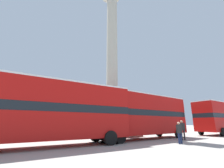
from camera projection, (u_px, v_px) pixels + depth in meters
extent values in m
plane|color=#ADA89E|center=(112.00, 136.00, 18.14)|extent=(200.00, 200.00, 0.00)
cube|color=#A39E8E|center=(112.00, 132.00, 18.27)|extent=(5.24, 5.24, 1.03)
cube|color=#A39E8E|center=(112.00, 123.00, 18.54)|extent=(3.77, 3.77, 1.03)
cylinder|color=#A39E8E|center=(112.00, 52.00, 20.96)|extent=(1.52, 1.52, 18.13)
cube|color=#A80F0C|center=(223.00, 125.00, 20.85)|extent=(10.70, 2.83, 1.67)
cube|color=black|center=(222.00, 116.00, 21.13)|extent=(10.70, 2.78, 0.55)
cube|color=#A80F0C|center=(220.00, 109.00, 21.39)|extent=(10.70, 2.83, 1.45)
cube|color=silver|center=(219.00, 104.00, 21.59)|extent=(10.70, 2.83, 0.12)
cylinder|color=black|center=(201.00, 131.00, 19.71)|extent=(1.01, 0.33, 1.00)
cylinder|color=black|center=(223.00, 132.00, 17.66)|extent=(1.01, 0.33, 1.00)
cube|color=#A80F0C|center=(52.00, 126.00, 10.01)|extent=(10.99, 2.59, 1.71)
cube|color=black|center=(53.00, 109.00, 10.29)|extent=(10.99, 2.54, 0.55)
cube|color=#A80F0C|center=(55.00, 94.00, 10.55)|extent=(10.99, 2.59, 1.49)
cube|color=silver|center=(56.00, 83.00, 10.76)|extent=(10.99, 2.59, 0.12)
cylinder|color=black|center=(96.00, 136.00, 12.73)|extent=(1.00, 0.31, 1.00)
cylinder|color=black|center=(111.00, 138.00, 10.66)|extent=(1.00, 0.31, 1.00)
cube|color=#A80F0C|center=(143.00, 125.00, 14.92)|extent=(11.35, 3.21, 1.69)
cube|color=black|center=(143.00, 114.00, 15.20)|extent=(11.35, 3.16, 0.55)
cube|color=#A80F0C|center=(142.00, 103.00, 15.46)|extent=(11.35, 3.21, 1.50)
cube|color=silver|center=(142.00, 96.00, 15.67)|extent=(11.35, 3.21, 0.12)
cylinder|color=black|center=(159.00, 132.00, 17.87)|extent=(1.02, 0.36, 1.00)
cylinder|color=black|center=(179.00, 133.00, 15.88)|extent=(1.02, 0.36, 1.00)
cylinder|color=black|center=(103.00, 135.00, 13.53)|extent=(1.02, 0.36, 1.00)
cylinder|color=black|center=(120.00, 137.00, 11.54)|extent=(1.02, 0.36, 1.00)
cube|color=#A39E8E|center=(27.00, 125.00, 17.73)|extent=(4.22, 3.68, 2.57)
ellipsoid|color=brown|center=(31.00, 101.00, 18.47)|extent=(2.30, 1.68, 0.95)
cone|color=brown|center=(40.00, 98.00, 18.72)|extent=(1.05, 0.84, 1.00)
cylinder|color=brown|center=(32.00, 94.00, 18.70)|extent=(0.36, 0.36, 0.90)
sphere|color=brown|center=(32.00, 89.00, 18.85)|extent=(0.28, 0.28, 0.28)
cylinder|color=brown|center=(36.00, 110.00, 18.55)|extent=(0.20, 0.20, 1.13)
cylinder|color=brown|center=(34.00, 109.00, 18.05)|extent=(0.20, 0.20, 1.13)
cylinder|color=brown|center=(24.00, 110.00, 18.36)|extent=(0.20, 0.20, 1.13)
cylinder|color=brown|center=(23.00, 109.00, 17.85)|extent=(0.20, 0.20, 1.13)
cylinder|color=black|center=(120.00, 137.00, 14.96)|extent=(0.31, 0.31, 0.40)
cylinder|color=black|center=(119.00, 114.00, 15.53)|extent=(0.14, 0.14, 4.90)
sphere|color=white|center=(119.00, 89.00, 16.19)|extent=(0.36, 0.36, 0.36)
cylinder|color=#192347|center=(181.00, 138.00, 11.34)|extent=(0.14, 0.14, 0.78)
cylinder|color=#192347|center=(179.00, 139.00, 11.24)|extent=(0.14, 0.14, 0.78)
cube|color=black|center=(179.00, 129.00, 11.47)|extent=(0.44, 0.21, 0.62)
sphere|color=tan|center=(178.00, 123.00, 11.58)|extent=(0.21, 0.21, 0.21)
cylinder|color=#28282D|center=(182.00, 135.00, 13.79)|extent=(0.14, 0.14, 0.86)
cylinder|color=#28282D|center=(184.00, 135.00, 13.78)|extent=(0.14, 0.14, 0.86)
cube|color=black|center=(182.00, 127.00, 13.98)|extent=(0.49, 0.41, 0.68)
sphere|color=tan|center=(181.00, 122.00, 14.09)|extent=(0.23, 0.23, 0.23)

